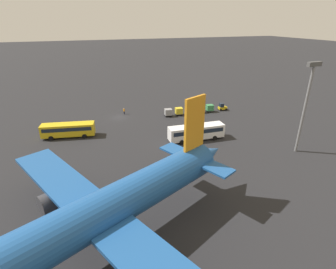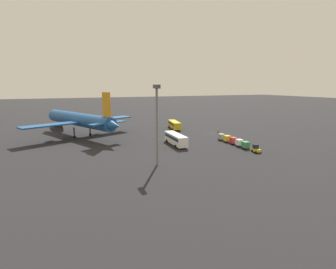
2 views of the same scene
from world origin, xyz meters
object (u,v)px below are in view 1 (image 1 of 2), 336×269
(worker_person, at_px, (124,111))
(shuttle_bus_near, at_px, (68,129))
(airplane, at_px, (89,220))
(cargo_cart_grey, at_px, (168,112))
(cargo_cart_green, at_px, (210,108))
(cargo_cart_red, at_px, (189,110))
(baggage_tug, at_px, (222,107))
(cargo_cart_yellow, at_px, (179,111))
(cargo_cart_white, at_px, (199,109))
(shuttle_bus_far, at_px, (196,131))

(worker_person, bearing_deg, shuttle_bus_near, 36.57)
(airplane, xyz_separation_m, worker_person, (-12.84, -46.96, -4.89))
(shuttle_bus_near, height_order, cargo_cart_grey, shuttle_bus_near)
(airplane, distance_m, cargo_cart_green, 54.50)
(shuttle_bus_near, distance_m, cargo_cart_red, 32.24)
(airplane, relative_size, worker_person, 24.52)
(baggage_tug, bearing_deg, cargo_cart_red, 3.23)
(worker_person, relative_size, cargo_cart_green, 0.80)
(worker_person, height_order, cargo_cart_grey, cargo_cart_grey)
(airplane, bearing_deg, cargo_cart_yellow, -147.78)
(shuttle_bus_near, relative_size, cargo_cart_white, 5.39)
(cargo_cart_white, bearing_deg, cargo_cart_yellow, -1.58)
(shuttle_bus_near, relative_size, worker_person, 6.73)
(cargo_cart_red, height_order, cargo_cart_grey, same)
(baggage_tug, xyz_separation_m, cargo_cart_white, (7.22, -0.22, 0.25))
(airplane, height_order, cargo_cart_green, airplane)
(worker_person, height_order, cargo_cart_red, cargo_cart_red)
(shuttle_bus_far, bearing_deg, baggage_tug, -131.84)
(shuttle_bus_near, bearing_deg, baggage_tug, -162.47)
(shuttle_bus_far, relative_size, cargo_cart_white, 5.73)
(cargo_cart_green, bearing_deg, cargo_cart_white, -5.24)
(cargo_cart_green, height_order, cargo_cart_red, same)
(airplane, bearing_deg, cargo_cart_white, -153.54)
(shuttle_bus_far, distance_m, worker_person, 24.95)
(cargo_cart_red, bearing_deg, shuttle_bus_near, 8.96)
(airplane, bearing_deg, cargo_cart_grey, -144.62)
(cargo_cart_red, xyz_separation_m, cargo_cart_grey, (6.19, 0.00, 0.00))
(cargo_cart_grey, bearing_deg, shuttle_bus_far, 91.64)
(baggage_tug, height_order, cargo_cart_yellow, baggage_tug)
(cargo_cart_green, xyz_separation_m, cargo_cart_red, (6.19, -0.51, 0.00))
(shuttle_bus_near, height_order, cargo_cart_yellow, shuttle_bus_near)
(shuttle_bus_far, height_order, worker_person, shuttle_bus_far)
(cargo_cart_green, xyz_separation_m, cargo_cart_grey, (12.39, -0.50, 0.00))
(cargo_cart_red, bearing_deg, worker_person, -19.08)
(shuttle_bus_near, xyz_separation_m, cargo_cart_white, (-34.94, -4.80, -0.68))
(cargo_cart_white, bearing_deg, cargo_cart_grey, -1.34)
(cargo_cart_grey, bearing_deg, cargo_cart_yellow, 179.15)
(baggage_tug, bearing_deg, airplane, 50.91)
(shuttle_bus_near, relative_size, baggage_tug, 4.65)
(airplane, distance_m, shuttle_bus_near, 36.28)
(baggage_tug, bearing_deg, cargo_cart_grey, 4.16)
(worker_person, bearing_deg, cargo_cart_red, 160.92)
(airplane, relative_size, shuttle_bus_far, 3.43)
(airplane, relative_size, cargo_cart_red, 19.65)
(shuttle_bus_near, distance_m, shuttle_bus_far, 28.44)
(cargo_cart_yellow, bearing_deg, baggage_tug, 178.34)
(baggage_tug, distance_m, cargo_cart_yellow, 13.42)
(baggage_tug, relative_size, cargo_cart_grey, 1.16)
(cargo_cart_grey, bearing_deg, airplane, 59.94)
(worker_person, bearing_deg, airplane, 74.71)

